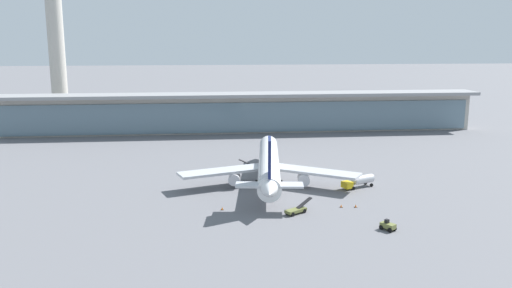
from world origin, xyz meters
name	(u,v)px	position (x,y,z in m)	size (l,w,h in m)	color
ground_plane	(265,190)	(0.00, 0.00, 0.00)	(1200.00, 1200.00, 0.00)	slate
airliner_on_stand	(269,165)	(1.66, 5.35, 4.83)	(43.97, 57.56, 15.33)	white
service_truck_near_nose_olive	(297,210)	(4.42, -18.16, 0.81)	(6.40, 4.92, 2.70)	olive
service_truck_under_wing_yellow	(254,166)	(-0.68, 20.28, 0.81)	(6.93, 2.89, 2.70)	yellow
service_truck_mid_apron_olive	(388,226)	(19.86, -29.36, 0.87)	(3.03, 3.32, 2.05)	olive
service_truck_by_tail_yellow	(359,181)	(23.02, -0.58, 1.71)	(8.79, 5.45, 2.95)	yellow
terminal_building	(240,112)	(0.00, 78.79, 7.87)	(183.60, 12.80, 15.20)	#B2ADA3
control_tower	(55,26)	(-72.49, 102.47, 40.37)	(12.00, 12.00, 74.10)	#B2ADA3
safety_cone_alpha	(356,206)	(17.76, -15.46, 0.32)	(0.62, 0.62, 0.70)	orange
safety_cone_bravo	(341,206)	(14.67, -15.10, 0.32)	(0.62, 0.62, 0.70)	orange
safety_cone_charlie	(222,208)	(-10.78, -14.20, 0.32)	(0.62, 0.62, 0.70)	orange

